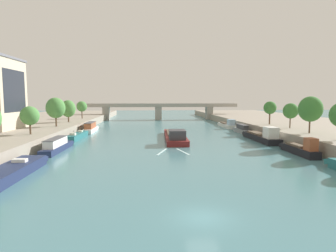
# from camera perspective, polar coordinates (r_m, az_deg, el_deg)

# --- Properties ---
(ground_plane) EXTENTS (400.00, 400.00, 0.00)m
(ground_plane) POSITION_cam_1_polar(r_m,az_deg,el_deg) (22.78, 7.19, -18.18)
(ground_plane) COLOR teal
(quay_left) EXTENTS (36.00, 170.00, 2.46)m
(quay_left) POSITION_cam_1_polar(r_m,az_deg,el_deg) (84.17, -29.59, -0.52)
(quay_left) COLOR gray
(quay_left) RESTS_ON ground
(quay_right) EXTENTS (36.00, 170.00, 2.46)m
(quay_right) POSITION_cam_1_polar(r_m,az_deg,el_deg) (88.05, 26.60, -0.14)
(quay_right) COLOR gray
(quay_right) RESTS_ON ground
(barge_midriver) EXTENTS (5.05, 22.64, 2.91)m
(barge_midriver) POSITION_cam_1_polar(r_m,az_deg,el_deg) (62.32, 1.47, -2.03)
(barge_midriver) COLOR maroon
(barge_midriver) RESTS_ON ground
(wake_behind_barge) EXTENTS (5.60, 5.97, 0.03)m
(wake_behind_barge) POSITION_cam_1_polar(r_m,az_deg,el_deg) (48.38, 0.90, -5.28)
(wake_behind_barge) COLOR silver
(wake_behind_barge) RESTS_ON ground
(moored_boat_left_end) EXTENTS (3.59, 16.35, 2.39)m
(moored_boat_left_end) POSITION_cam_1_polar(r_m,az_deg,el_deg) (36.96, -30.13, -8.45)
(moored_boat_left_end) COLOR #1E284C
(moored_boat_left_end) RESTS_ON ground
(moored_boat_left_near) EXTENTS (2.35, 12.62, 2.37)m
(moored_boat_left_near) POSITION_cam_1_polar(r_m,az_deg,el_deg) (52.60, -21.83, -3.73)
(moored_boat_left_near) COLOR #1E284C
(moored_boat_left_near) RESTS_ON ground
(moored_boat_left_second) EXTENTS (2.38, 12.51, 2.36)m
(moored_boat_left_second) POSITION_cam_1_polar(r_m,az_deg,el_deg) (67.33, -18.08, -1.91)
(moored_boat_left_second) COLOR #23666B
(moored_boat_left_second) RESTS_ON ground
(moored_boat_left_gap_after) EXTENTS (2.51, 12.47, 2.75)m
(moored_boat_left_gap_after) POSITION_cam_1_polar(r_m,az_deg,el_deg) (79.72, -15.59, -0.36)
(moored_boat_left_gap_after) COLOR silver
(moored_boat_left_gap_after) RESTS_ON ground
(moored_boat_right_downstream) EXTENTS (1.94, 10.19, 3.17)m
(moored_boat_right_downstream) POSITION_cam_1_polar(r_m,az_deg,el_deg) (50.68, 25.51, -4.27)
(moored_boat_right_downstream) COLOR black
(moored_boat_right_downstream) RESTS_ON ground
(moored_boat_right_second) EXTENTS (3.04, 15.58, 3.50)m
(moored_boat_right_second) POSITION_cam_1_polar(r_m,az_deg,el_deg) (63.63, 18.72, -2.03)
(moored_boat_right_second) COLOR black
(moored_boat_right_second) RESTS_ON ground
(moored_boat_right_midway) EXTENTS (1.78, 10.43, 2.33)m
(moored_boat_right_midway) POSITION_cam_1_polar(r_m,az_deg,el_deg) (77.17, 14.88, -0.66)
(moored_boat_right_midway) COLOR gray
(moored_boat_right_midway) RESTS_ON ground
(moored_boat_right_lone) EXTENTS (2.80, 13.46, 2.86)m
(moored_boat_right_lone) POSITION_cam_1_polar(r_m,az_deg,el_deg) (90.81, 12.08, 0.26)
(moored_boat_right_lone) COLOR silver
(moored_boat_right_lone) RESTS_ON ground
(tree_left_second) EXTENTS (3.44, 3.44, 5.30)m
(tree_left_second) POSITION_cam_1_polar(r_m,az_deg,el_deg) (58.30, -26.51, 1.89)
(tree_left_second) COLOR brown
(tree_left_second) RESTS_ON quay_left
(tree_left_far) EXTENTS (4.50, 4.50, 6.97)m
(tree_left_far) POSITION_cam_1_polar(r_m,az_deg,el_deg) (72.24, -22.06, 3.46)
(tree_left_far) COLOR brown
(tree_left_far) RESTS_ON quay_left
(tree_left_distant) EXTENTS (4.09, 4.09, 6.29)m
(tree_left_distant) POSITION_cam_1_polar(r_m,az_deg,el_deg) (84.67, -19.79, 3.36)
(tree_left_distant) COLOR brown
(tree_left_distant) RESTS_ON quay_left
(tree_left_past_mid) EXTENTS (3.44, 3.44, 5.84)m
(tree_left_past_mid) POSITION_cam_1_polar(r_m,az_deg,el_deg) (98.99, -17.27, 3.84)
(tree_left_past_mid) COLOR brown
(tree_left_past_mid) RESTS_ON quay_left
(tree_right_end_of_row) EXTENTS (4.47, 4.47, 7.17)m
(tree_right_end_of_row) POSITION_cam_1_polar(r_m,az_deg,el_deg) (60.35, 27.18, 3.11)
(tree_right_end_of_row) COLOR brown
(tree_right_end_of_row) RESTS_ON quay_right
(tree_right_past_mid) EXTENTS (3.34, 3.34, 5.69)m
(tree_right_past_mid) POSITION_cam_1_polar(r_m,az_deg,el_deg) (69.05, 23.84, 2.84)
(tree_right_past_mid) COLOR brown
(tree_right_past_mid) RESTS_ON quay_right
(tree_right_distant) EXTENTS (3.24, 3.24, 6.01)m
(tree_right_distant) POSITION_cam_1_polar(r_m,az_deg,el_deg) (77.30, 20.19, 3.51)
(tree_right_distant) COLOR brown
(tree_right_distant) RESTS_ON quay_right
(bridge_far) EXTENTS (69.18, 4.40, 7.05)m
(bridge_far) POSITION_cam_1_polar(r_m,az_deg,el_deg) (122.01, -2.00, 3.48)
(bridge_far) COLOR #9E998E
(bridge_far) RESTS_ON ground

